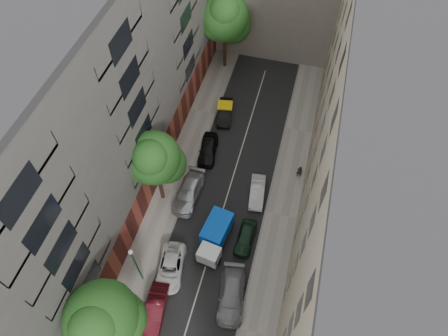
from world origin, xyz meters
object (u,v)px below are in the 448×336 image
(tree_near, at_px, (103,320))
(car_left_1, at_px, (156,308))
(tree_far, at_px, (225,19))
(car_left_2, at_px, (170,267))
(lamp_post, at_px, (135,262))
(tarp_truck, at_px, (215,236))
(car_left_5, at_px, (225,112))
(car_left_4, at_px, (208,149))
(car_right_1, at_px, (232,295))
(tree_mid, at_px, (155,160))
(car_left_3, at_px, (189,192))
(car_right_3, at_px, (257,192))
(car_right_2, at_px, (245,237))
(pedestrian, at_px, (299,172))

(tree_near, bearing_deg, car_left_1, 57.47)
(tree_far, bearing_deg, car_left_2, -85.22)
(lamp_post, bearing_deg, tarp_truck, 44.19)
(car_left_2, relative_size, lamp_post, 0.81)
(tarp_truck, height_order, car_left_5, tarp_truck)
(tarp_truck, height_order, car_left_2, tarp_truck)
(car_left_4, relative_size, tree_far, 0.44)
(car_right_1, xyz_separation_m, tree_mid, (-8.80, 7.69, 5.58))
(tarp_truck, distance_m, car_right_1, 5.28)
(tarp_truck, bearing_deg, car_left_3, 141.54)
(car_right_1, bearing_deg, tree_near, -152.54)
(car_left_2, xyz_separation_m, car_right_3, (5.60, 9.40, -0.01))
(car_right_1, bearing_deg, car_left_2, 161.33)
(tarp_truck, distance_m, car_right_2, 2.82)
(tree_mid, relative_size, tree_far, 0.92)
(car_left_4, relative_size, lamp_post, 0.76)
(tarp_truck, height_order, car_left_3, tarp_truck)
(car_right_1, xyz_separation_m, tree_far, (-7.93, 28.01, 6.05))
(car_left_1, height_order, car_left_4, car_left_4)
(car_left_5, bearing_deg, car_left_4, -103.19)
(car_right_3, relative_size, tree_near, 0.44)
(car_right_3, distance_m, tree_mid, 10.76)
(car_left_4, xyz_separation_m, car_right_1, (6.14, -14.20, 0.00))
(tree_near, xyz_separation_m, tree_mid, (-1.29, 13.17, 0.20))
(car_right_3, height_order, tree_far, tree_far)
(car_left_3, distance_m, car_left_4, 5.61)
(car_left_3, bearing_deg, tree_mid, -156.74)
(car_left_1, bearing_deg, tree_mid, 100.26)
(car_right_3, distance_m, tree_far, 20.24)
(car_left_3, distance_m, car_left_5, 11.22)
(pedestrian, bearing_deg, car_right_2, 70.66)
(car_left_5, relative_size, car_right_2, 1.12)
(car_left_2, xyz_separation_m, lamp_post, (-2.07, -1.40, 3.11))
(car_left_1, height_order, lamp_post, lamp_post)
(tarp_truck, height_order, car_right_3, tarp_truck)
(tarp_truck, distance_m, tree_far, 24.71)
(car_left_5, relative_size, pedestrian, 2.67)
(tree_far, bearing_deg, car_right_1, -74.19)
(car_right_2, relative_size, car_right_3, 0.97)
(tree_near, bearing_deg, car_right_2, 55.66)
(car_left_2, height_order, car_left_5, car_left_5)
(car_left_2, height_order, car_left_3, car_left_3)
(tree_near, height_order, tree_far, tree_far)
(car_right_2, xyz_separation_m, tree_mid, (-8.73, 2.29, 5.68))
(car_left_3, height_order, car_left_5, car_left_3)
(car_left_1, distance_m, car_right_3, 14.15)
(car_left_5, height_order, car_right_1, car_right_1)
(car_left_1, height_order, tree_far, tree_far)
(car_right_3, bearing_deg, car_left_4, 140.90)
(car_left_1, height_order, tree_near, tree_near)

